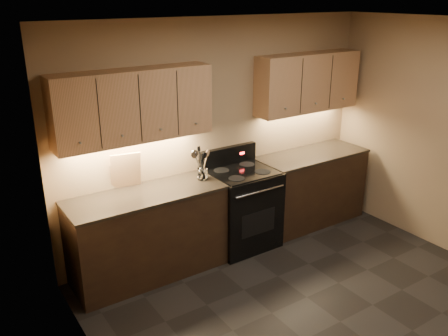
{
  "coord_description": "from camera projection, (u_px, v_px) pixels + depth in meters",
  "views": [
    {
      "loc": [
        -2.87,
        -2.38,
        2.83
      ],
      "look_at": [
        -0.31,
        1.45,
        1.12
      ],
      "focal_mm": 38.0,
      "sensor_mm": 36.0,
      "label": 1
    }
  ],
  "objects": [
    {
      "name": "steel_spatula",
      "position": [
        203.0,
        163.0,
        5.08
      ],
      "size": [
        0.22,
        0.12,
        0.35
      ],
      "primitive_type": null,
      "rotation": [
        0.15,
        -0.35,
        -0.32
      ],
      "color": "silver",
      "rests_on": "utensil_crock"
    },
    {
      "name": "steel_skimmer",
      "position": [
        206.0,
        163.0,
        5.07
      ],
      "size": [
        0.23,
        0.1,
        0.35
      ],
      "primitive_type": null,
      "rotation": [
        -0.06,
        -0.42,
        0.1
      ],
      "color": "silver",
      "rests_on": "utensil_crock"
    },
    {
      "name": "wooden_spoon",
      "position": [
        201.0,
        165.0,
        5.06
      ],
      "size": [
        0.18,
        0.1,
        0.31
      ],
      "primitive_type": null,
      "rotation": [
        -0.03,
        0.39,
        0.24
      ],
      "color": "tan",
      "rests_on": "utensil_crock"
    },
    {
      "name": "cutting_board",
      "position": [
        126.0,
        170.0,
        4.85
      ],
      "size": [
        0.32,
        0.15,
        0.38
      ],
      "primitive_type": "cube",
      "rotation": [
        0.21,
        0.0,
        -0.19
      ],
      "color": "tan",
      "rests_on": "counter_left"
    },
    {
      "name": "floor",
      "position": [
        340.0,
        322.0,
        4.34
      ],
      "size": [
        4.0,
        4.0,
        0.0
      ],
      "primitive_type": "plane",
      "color": "black",
      "rests_on": "ground"
    },
    {
      "name": "wall_back",
      "position": [
        220.0,
        134.0,
        5.44
      ],
      "size": [
        4.0,
        0.04,
        2.6
      ],
      "primitive_type": "cube",
      "color": "#A1865E",
      "rests_on": "ground"
    },
    {
      "name": "stove",
      "position": [
        241.0,
        207.0,
        5.52
      ],
      "size": [
        0.76,
        0.68,
        1.14
      ],
      "color": "black",
      "rests_on": "ground"
    },
    {
      "name": "ceiling",
      "position": [
        371.0,
        26.0,
        3.43
      ],
      "size": [
        4.0,
        4.0,
        0.0
      ],
      "primitive_type": "plane",
      "rotation": [
        3.14,
        0.0,
        0.0
      ],
      "color": "silver",
      "rests_on": "wall_back"
    },
    {
      "name": "upper_cab_right",
      "position": [
        308.0,
        82.0,
        5.76
      ],
      "size": [
        1.44,
        0.3,
        0.7
      ],
      "primitive_type": "cube",
      "color": "tan",
      "rests_on": "wall_back"
    },
    {
      "name": "wall_left",
      "position": [
        124.0,
        264.0,
        2.84
      ],
      "size": [
        0.04,
        4.0,
        2.6
      ],
      "primitive_type": "cube",
      "color": "#A1865E",
      "rests_on": "ground"
    },
    {
      "name": "counter_left",
      "position": [
        148.0,
        234.0,
        4.93
      ],
      "size": [
        1.62,
        0.62,
        0.93
      ],
      "color": "black",
      "rests_on": "ground"
    },
    {
      "name": "outlet_plate",
      "position": [
        114.0,
        171.0,
        4.83
      ],
      "size": [
        0.08,
        0.01,
        0.12
      ],
      "primitive_type": "cube",
      "color": "#B2B5BA",
      "rests_on": "wall_back"
    },
    {
      "name": "upper_cab_left",
      "position": [
        134.0,
        106.0,
        4.58
      ],
      "size": [
        1.6,
        0.3,
        0.7
      ],
      "primitive_type": "cube",
      "color": "tan",
      "rests_on": "wall_back"
    },
    {
      "name": "black_turner",
      "position": [
        204.0,
        162.0,
        5.06
      ],
      "size": [
        0.13,
        0.17,
        0.37
      ],
      "primitive_type": null,
      "rotation": [
        -0.2,
        -0.0,
        0.33
      ],
      "color": "black",
      "rests_on": "utensil_crock"
    },
    {
      "name": "counter_right",
      "position": [
        309.0,
        187.0,
        6.11
      ],
      "size": [
        1.46,
        0.62,
        0.93
      ],
      "color": "black",
      "rests_on": "ground"
    },
    {
      "name": "black_spoon",
      "position": [
        201.0,
        165.0,
        5.08
      ],
      "size": [
        0.09,
        0.12,
        0.31
      ],
      "primitive_type": null,
      "rotation": [
        0.19,
        0.03,
        0.15
      ],
      "color": "black",
      "rests_on": "utensil_crock"
    },
    {
      "name": "utensil_crock",
      "position": [
        202.0,
        174.0,
        5.11
      ],
      "size": [
        0.13,
        0.13,
        0.14
      ],
      "color": "white",
      "rests_on": "counter_left"
    }
  ]
}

